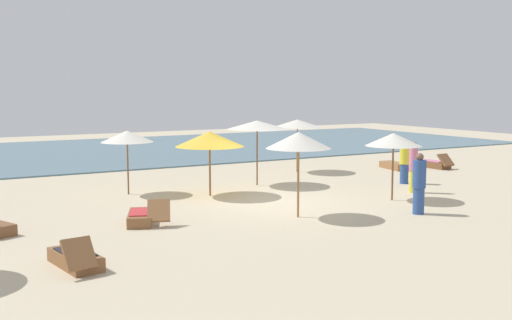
{
  "coord_description": "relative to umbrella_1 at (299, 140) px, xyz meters",
  "views": [
    {
      "loc": [
        -9.75,
        -16.11,
        3.54
      ],
      "look_at": [
        0.54,
        1.68,
        1.1
      ],
      "focal_mm": 43.73,
      "sensor_mm": 36.0,
      "label": 1
    }
  ],
  "objects": [
    {
      "name": "person_1",
      "position": [
        6.64,
        2.94,
        -1.27
      ],
      "size": [
        0.48,
        0.48,
        1.66
      ],
      "color": "#2D4C8C",
      "rests_on": "ground_plane"
    },
    {
      "name": "umbrella_5",
      "position": [
        1.82,
        5.34,
        0.07
      ],
      "size": [
        2.16,
        2.16,
        2.32
      ],
      "color": "brown",
      "rests_on": "ground_plane"
    },
    {
      "name": "ground_plane",
      "position": [
        0.43,
        2.28,
        -2.1
      ],
      "size": [
        60.0,
        60.0,
        0.0
      ],
      "primitive_type": "plane",
      "color": "beige"
    },
    {
      "name": "person_2",
      "position": [
        3.14,
        -1.33,
        -1.24
      ],
      "size": [
        0.52,
        0.52,
        1.71
      ],
      "color": "#2D4C8C",
      "rests_on": "ground_plane"
    },
    {
      "name": "lounger_3",
      "position": [
        -3.94,
        1.38,
        -1.92
      ],
      "size": [
        1.19,
        1.79,
        0.68
      ],
      "color": "brown",
      "rests_on": "ground_plane"
    },
    {
      "name": "umbrella_2",
      "position": [
        -0.6,
        4.22,
        -0.25
      ],
      "size": [
        2.22,
        2.22,
        2.09
      ],
      "color": "brown",
      "rests_on": "ground_plane"
    },
    {
      "name": "umbrella_3",
      "position": [
        5.0,
        7.51,
        -0.08
      ],
      "size": [
        2.0,
        2.0,
        2.18
      ],
      "color": "olive",
      "rests_on": "ground_plane"
    },
    {
      "name": "lounger_5",
      "position": [
        9.15,
        6.11,
        -1.92
      ],
      "size": [
        0.87,
        1.72,
        0.74
      ],
      "color": "olive",
      "rests_on": "ground_plane"
    },
    {
      "name": "umbrella_6",
      "position": [
        3.96,
        0.64,
        -0.2
      ],
      "size": [
        1.74,
        1.74,
        2.1
      ],
      "color": "brown",
      "rests_on": "ground_plane"
    },
    {
      "name": "umbrella_1",
      "position": [
        0.0,
        0.0,
        0.0
      ],
      "size": [
        1.77,
        1.77,
        2.32
      ],
      "color": "olive",
      "rests_on": "ground_plane"
    },
    {
      "name": "ocean_water",
      "position": [
        0.43,
        19.28,
        -2.07
      ],
      "size": [
        48.0,
        16.0,
        0.06
      ],
      "primitive_type": "cube",
      "color": "slate",
      "rests_on": "ground_plane"
    },
    {
      "name": "umbrella_4",
      "position": [
        -2.82,
        5.8,
        -0.19
      ],
      "size": [
        1.71,
        1.71,
        2.1
      ],
      "color": "brown",
      "rests_on": "ground_plane"
    },
    {
      "name": "person_0",
      "position": [
        5.53,
        1.36,
        -1.22
      ],
      "size": [
        0.39,
        0.39,
        1.71
      ],
      "color": "yellow",
      "rests_on": "ground_plane"
    },
    {
      "name": "lounger_4",
      "position": [
        -6.42,
        -1.74,
        -1.92
      ],
      "size": [
        0.81,
        1.73,
        0.71
      ],
      "color": "brown",
      "rests_on": "ground_plane"
    },
    {
      "name": "lounger_0",
      "position": [
        10.9,
        5.56,
        -1.92
      ],
      "size": [
        0.62,
        1.71,
        0.66
      ],
      "color": "brown",
      "rests_on": "ground_plane"
    }
  ]
}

